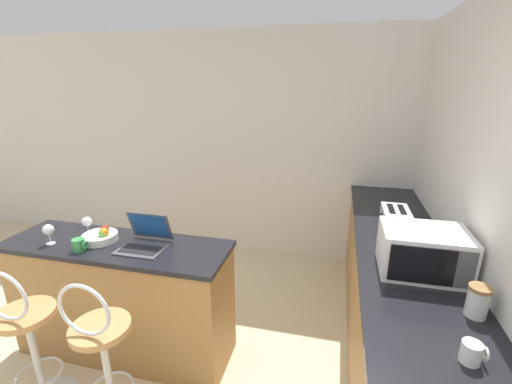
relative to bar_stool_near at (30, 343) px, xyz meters
name	(u,v)px	position (x,y,z in m)	size (l,w,h in m)	color
wall_back	(244,148)	(0.69, 2.51, 0.80)	(12.00, 0.06, 2.60)	silver
breakfast_bar	(123,299)	(0.26, 0.58, -0.03)	(1.67, 0.52, 0.93)	#9E703D
counter_right	(399,318)	(2.28, 0.84, -0.03)	(0.66, 3.31, 0.93)	#9E703D
bar_stool_near	(30,343)	(0.00, 0.00, 0.00)	(0.40, 0.40, 1.05)	silver
bar_stool_far	(103,358)	(0.52, 0.00, 0.00)	(0.40, 0.40, 1.05)	silver
laptop	(145,238)	(0.50, 0.60, 0.49)	(0.32, 0.29, 0.23)	#47474C
microwave	(423,251)	(2.32, 0.69, 0.57)	(0.49, 0.37, 0.27)	white
toaster	(395,220)	(2.25, 1.30, 0.52)	(0.22, 0.31, 0.18)	silver
mug_white	(472,353)	(2.37, -0.03, 0.48)	(0.10, 0.08, 0.09)	white
storage_jar	(478,301)	(2.50, 0.30, 0.52)	(0.11, 0.11, 0.16)	silver
wine_glass_short	(48,230)	(-0.18, 0.47, 0.54)	(0.08, 0.08, 0.15)	silver
fruit_bowl	(101,236)	(0.14, 0.59, 0.47)	(0.25, 0.25, 0.11)	silver
wine_glass_tall	(87,222)	(-0.02, 0.66, 0.54)	(0.08, 0.08, 0.15)	silver
mug_green	(79,245)	(0.09, 0.42, 0.48)	(0.10, 0.08, 0.09)	#338447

